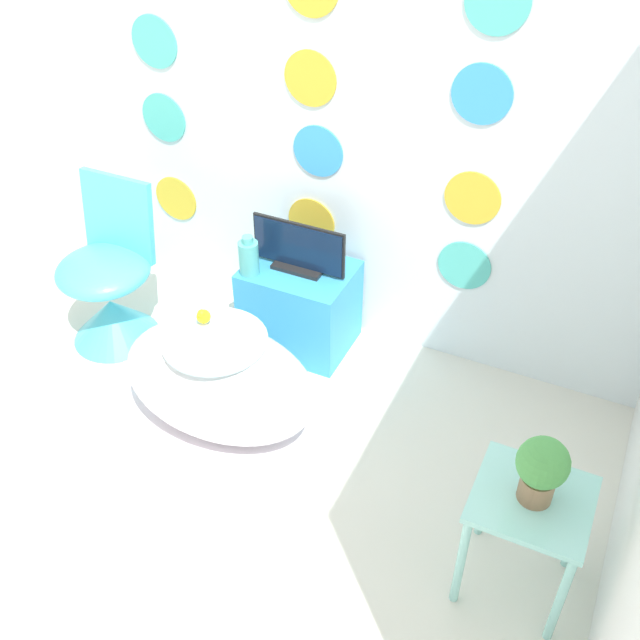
# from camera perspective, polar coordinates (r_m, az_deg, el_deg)

# --- Properties ---
(ground_plane) EXTENTS (12.00, 12.00, 0.00)m
(ground_plane) POSITION_cam_1_polar(r_m,az_deg,el_deg) (3.10, -15.03, -17.32)
(ground_plane) COLOR silver
(wall_back_dotted) EXTENTS (4.35, 0.05, 2.60)m
(wall_back_dotted) POSITION_cam_1_polar(r_m,az_deg,el_deg) (3.43, -0.56, 18.01)
(wall_back_dotted) COLOR white
(wall_back_dotted) RESTS_ON ground_plane
(rug) EXTENTS (1.25, 0.98, 0.01)m
(rug) POSITION_cam_1_polar(r_m,az_deg,el_deg) (3.42, -9.29, -9.07)
(rug) COLOR silver
(rug) RESTS_ON ground_plane
(bathtub) EXTENTS (0.90, 0.55, 0.50)m
(bathtub) POSITION_cam_1_polar(r_m,az_deg,el_deg) (3.32, -7.67, -4.56)
(bathtub) COLOR white
(bathtub) RESTS_ON ground_plane
(rubber_duck) EXTENTS (0.06, 0.07, 0.07)m
(rubber_duck) POSITION_cam_1_polar(r_m,az_deg,el_deg) (3.21, -8.89, 0.31)
(rubber_duck) COLOR yellow
(rubber_duck) RESTS_ON bathtub
(chair) EXTENTS (0.46, 0.46, 0.84)m
(chair) POSITION_cam_1_polar(r_m,az_deg,el_deg) (3.89, -15.72, 2.02)
(chair) COLOR #4CC6DB
(chair) RESTS_ON ground_plane
(tv_cabinet) EXTENTS (0.52, 0.40, 0.45)m
(tv_cabinet) POSITION_cam_1_polar(r_m,az_deg,el_deg) (3.74, -1.56, 1.07)
(tv_cabinet) COLOR #389ED6
(tv_cabinet) RESTS_ON ground_plane
(tv) EXTENTS (0.47, 0.12, 0.25)m
(tv) POSITION_cam_1_polar(r_m,az_deg,el_deg) (3.55, -1.64, 5.38)
(tv) COLOR black
(tv) RESTS_ON tv_cabinet
(vase) EXTENTS (0.10, 0.10, 0.20)m
(vase) POSITION_cam_1_polar(r_m,az_deg,el_deg) (3.54, -5.45, 4.79)
(vase) COLOR #51B2AD
(vase) RESTS_ON tv_cabinet
(side_table) EXTENTS (0.39, 0.37, 0.49)m
(side_table) POSITION_cam_1_polar(r_m,az_deg,el_deg) (2.73, 15.59, -14.16)
(side_table) COLOR #99E0D8
(side_table) RESTS_ON ground_plane
(potted_plant_left) EXTENTS (0.17, 0.17, 0.26)m
(potted_plant_left) POSITION_cam_1_polar(r_m,az_deg,el_deg) (2.54, 16.54, -10.75)
(potted_plant_left) COLOR #8C6B4C
(potted_plant_left) RESTS_ON side_table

